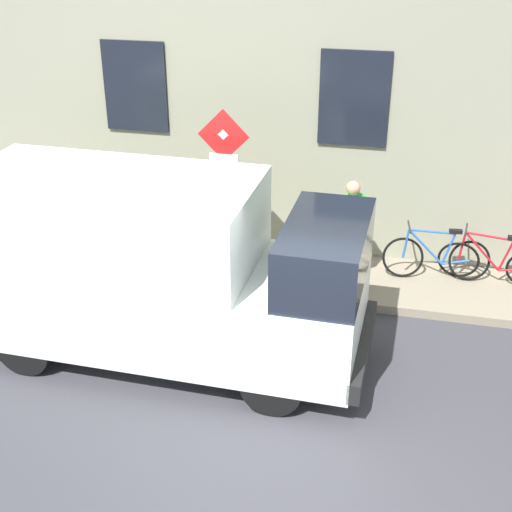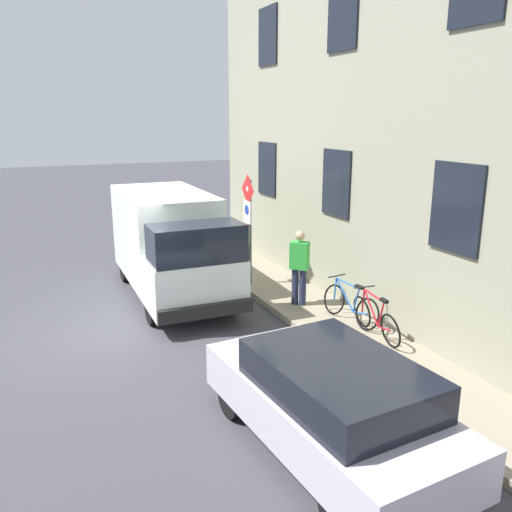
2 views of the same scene
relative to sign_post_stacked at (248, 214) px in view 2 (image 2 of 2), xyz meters
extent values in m
plane|color=#3B3B41|center=(-3.63, -1.73, -1.95)|extent=(80.00, 80.00, 0.00)
cube|color=gray|center=(0.62, -1.73, -1.88)|extent=(1.66, 15.30, 0.14)
cube|color=gray|center=(1.80, -1.73, 2.50)|extent=(0.70, 13.30, 8.91)
cube|color=black|center=(1.43, -5.38, 0.90)|extent=(0.06, 1.10, 1.50)
cube|color=black|center=(1.43, -1.73, 0.90)|extent=(0.06, 1.10, 1.50)
cube|color=black|center=(1.43, 1.93, 0.90)|extent=(0.06, 1.10, 1.50)
cube|color=black|center=(1.43, -1.73, 4.46)|extent=(0.06, 1.10, 1.50)
cube|color=black|center=(1.43, 1.93, 4.46)|extent=(0.06, 1.10, 1.50)
cylinder|color=#474C47|center=(0.04, 0.00, -0.48)|extent=(0.09, 0.09, 2.67)
pyramid|color=silver|center=(-0.04, 0.00, 0.60)|extent=(0.05, 0.50, 0.50)
pyramid|color=red|center=(-0.04, 0.00, 0.60)|extent=(0.03, 0.56, 0.56)
cube|color=white|center=(-0.02, 0.00, 0.05)|extent=(0.05, 0.44, 0.56)
cylinder|color=#1933B2|center=(-0.05, 0.00, 0.11)|extent=(0.02, 0.24, 0.24)
cube|color=white|center=(-1.90, 1.01, -0.54)|extent=(2.07, 3.84, 2.18)
cube|color=white|center=(-1.95, -1.59, -1.08)|extent=(2.03, 1.44, 1.10)
cube|color=black|center=(-1.95, -1.80, -0.18)|extent=(1.94, 1.02, 0.84)
cube|color=black|center=(-1.96, -2.34, -1.45)|extent=(2.00, 0.20, 0.28)
cylinder|color=black|center=(-1.06, -1.37, -1.57)|extent=(0.23, 0.76, 0.76)
cylinder|color=black|center=(-2.82, -1.34, -1.57)|extent=(0.23, 0.76, 0.76)
cylinder|color=black|center=(-1.00, 1.95, -1.57)|extent=(0.23, 0.76, 0.76)
cylinder|color=black|center=(-2.76, 1.99, -1.57)|extent=(0.23, 0.76, 0.76)
cube|color=#B9B3C0|center=(-1.76, -6.66, -1.37)|extent=(2.03, 4.12, 0.64)
cube|color=black|center=(-1.75, -6.86, -0.87)|extent=(1.78, 2.51, 0.60)
cylinder|color=black|center=(-2.63, -5.40, -1.65)|extent=(0.22, 0.61, 0.60)
cylinder|color=black|center=(-1.08, -5.29, -1.65)|extent=(0.22, 0.61, 0.60)
cylinder|color=black|center=(-2.44, -8.03, -1.65)|extent=(0.22, 0.61, 0.60)
cylinder|color=black|center=(-0.89, -7.92, -1.65)|extent=(0.22, 0.61, 0.60)
torus|color=black|center=(0.96, -3.60, -1.48)|extent=(0.20, 0.67, 0.66)
torus|color=black|center=(0.85, -4.65, -1.48)|extent=(0.20, 0.67, 0.66)
cylinder|color=red|center=(0.92, -3.94, -1.28)|extent=(0.09, 0.60, 0.60)
cylinder|color=red|center=(0.92, -4.01, -1.01)|extent=(0.11, 0.73, 0.07)
cylinder|color=red|center=(0.89, -4.30, -1.29)|extent=(0.05, 0.19, 0.55)
cylinder|color=red|center=(0.87, -4.44, -1.53)|extent=(0.08, 0.43, 0.12)
cylinder|color=red|center=(0.95, -3.63, -1.24)|extent=(0.04, 0.09, 0.50)
cube|color=black|center=(0.88, -4.37, -0.98)|extent=(0.10, 0.21, 0.06)
cylinder|color=#262626|center=(0.95, -3.65, -0.94)|extent=(0.46, 0.07, 0.03)
torus|color=black|center=(0.84, -2.73, -1.48)|extent=(0.25, 0.68, 0.65)
torus|color=black|center=(0.97, -3.77, -1.48)|extent=(0.25, 0.68, 0.65)
cylinder|color=blue|center=(0.88, -3.06, -1.28)|extent=(0.11, 0.60, 0.60)
cylinder|color=blue|center=(0.89, -3.14, -1.01)|extent=(0.12, 0.73, 0.07)
cylinder|color=blue|center=(0.92, -3.42, -1.29)|extent=(0.06, 0.19, 0.55)
cylinder|color=blue|center=(0.94, -3.56, -1.53)|extent=(0.09, 0.43, 0.12)
cylinder|color=blue|center=(0.85, -2.75, -1.24)|extent=(0.05, 0.09, 0.50)
cube|color=black|center=(0.93, -3.50, -0.98)|extent=(0.10, 0.21, 0.06)
cylinder|color=#262626|center=(0.85, -2.78, -0.94)|extent=(0.46, 0.08, 0.03)
cylinder|color=#262B47|center=(0.49, -1.96, -1.39)|extent=(0.16, 0.16, 0.85)
cylinder|color=#262B47|center=(0.37, -1.82, -1.39)|extent=(0.16, 0.16, 0.85)
cube|color=green|center=(0.43, -1.89, -0.65)|extent=(0.46, 0.47, 0.62)
sphere|color=tan|center=(0.43, -1.89, -0.20)|extent=(0.22, 0.22, 0.22)
camera|label=1|loc=(-9.48, -2.69, 3.60)|focal=48.86mm
camera|label=2|loc=(-5.19, -11.95, 2.39)|focal=37.17mm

